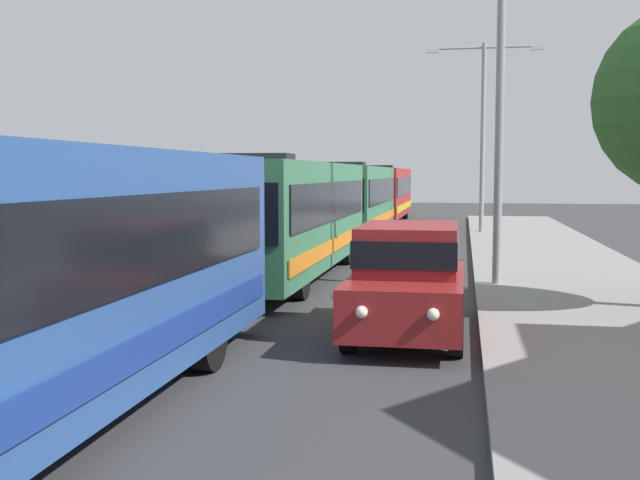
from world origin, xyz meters
The scene contains 8 objects.
bus_lead centered at (-1.30, 13.21, 1.69)m, with size 2.58×11.53×3.21m.
bus_second_in_line centered at (-1.30, 26.14, 1.69)m, with size 2.58×11.54×3.21m.
bus_middle centered at (-1.30, 38.42, 1.69)m, with size 2.58×10.49×3.21m.
bus_fourth_in_line centered at (-1.30, 50.44, 1.69)m, with size 2.58×11.00×3.21m.
white_suv centered at (2.40, 19.27, 1.03)m, with size 1.86×4.52×1.90m.
box_truck_oncoming centered at (-4.60, 60.32, 1.70)m, with size 2.35×7.36×3.15m.
streetlamp_mid centered at (4.10, 24.90, 4.98)m, with size 5.83×0.28×7.83m.
streetlamp_far centered at (4.10, 41.69, 5.22)m, with size 5.12×0.28×8.39m.
Camera 1 is at (3.30, 6.23, 2.77)m, focal length 43.18 mm.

